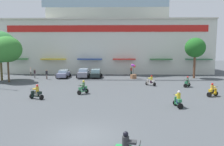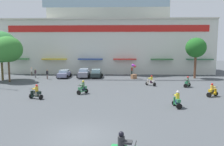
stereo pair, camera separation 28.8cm
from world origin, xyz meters
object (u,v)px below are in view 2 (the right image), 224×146
object	(u,v)px
scooter_rider_1	(151,81)
balloon_vendor_cart	(134,72)
parked_car_0	(64,74)
scooter_rider_3	(36,93)
scooter_rider_2	(177,101)
plaza_tree_2	(1,47)
pedestrian_2	(47,74)
scooter_rider_0	(212,91)
pedestrian_3	(132,70)
parked_car_2	(96,73)
plaza_tree_0	(8,49)
pedestrian_1	(35,73)
scooter_rider_5	(83,88)
plaza_tree_1	(196,48)
scooter_rider_6	(187,83)
pedestrian_0	(32,71)
parked_car_1	(84,73)

from	to	relation	value
scooter_rider_1	balloon_vendor_cart	distance (m)	7.01
parked_car_0	scooter_rider_3	size ratio (longest dim) A/B	2.61
scooter_rider_2	scooter_rider_1	bearing A→B (deg)	93.79
scooter_rider_3	scooter_rider_1	bearing A→B (deg)	32.71
plaza_tree_2	pedestrian_2	world-z (taller)	plaza_tree_2
scooter_rider_2	scooter_rider_3	size ratio (longest dim) A/B	1.00
scooter_rider_0	pedestrian_3	size ratio (longest dim) A/B	0.89
parked_car_2	scooter_rider_1	bearing A→B (deg)	-42.70
plaza_tree_0	parked_car_0	world-z (taller)	plaza_tree_0
scooter_rider_2	pedestrian_1	xyz separation A→B (m)	(-19.91, 18.15, 0.26)
scooter_rider_3	parked_car_0	bearing A→B (deg)	94.31
pedestrian_1	pedestrian_3	size ratio (longest dim) A/B	0.94
parked_car_2	scooter_rider_5	world-z (taller)	scooter_rider_5
scooter_rider_1	scooter_rider_3	distance (m)	15.46
plaza_tree_1	pedestrian_2	distance (m)	25.69
parked_car_0	scooter_rider_6	xyz separation A→B (m)	(18.96, -8.52, -0.09)
scooter_rider_1	scooter_rider_0	bearing A→B (deg)	-49.25
scooter_rider_1	pedestrian_0	world-z (taller)	pedestrian_0
scooter_rider_3	balloon_vendor_cart	bearing A→B (deg)	53.74
plaza_tree_0	pedestrian_0	bearing A→B (deg)	86.85
parked_car_2	scooter_rider_0	size ratio (longest dim) A/B	2.70
scooter_rider_5	scooter_rider_1	bearing A→B (deg)	33.48
plaza_tree_1	scooter_rider_0	size ratio (longest dim) A/B	4.68
plaza_tree_1	scooter_rider_6	world-z (taller)	plaza_tree_1
plaza_tree_1	scooter_rider_2	size ratio (longest dim) A/B	4.50
plaza_tree_0	parked_car_2	size ratio (longest dim) A/B	1.74
parked_car_0	pedestrian_2	world-z (taller)	pedestrian_2
plaza_tree_2	balloon_vendor_cart	size ratio (longest dim) A/B	3.10
parked_car_1	plaza_tree_1	bearing A→B (deg)	-1.26
plaza_tree_1	plaza_tree_2	world-z (taller)	plaza_tree_2
pedestrian_3	plaza_tree_1	bearing A→B (deg)	-19.70
scooter_rider_1	balloon_vendor_cart	world-z (taller)	balloon_vendor_cart
parked_car_1	pedestrian_0	bearing A→B (deg)	169.60
scooter_rider_0	scooter_rider_1	xyz separation A→B (m)	(-5.69, 6.60, 0.00)
scooter_rider_5	scooter_rider_0	bearing A→B (deg)	-3.59
pedestrian_0	pedestrian_1	world-z (taller)	pedestrian_0
parked_car_2	pedestrian_3	distance (m)	7.42
pedestrian_1	balloon_vendor_cart	world-z (taller)	balloon_vendor_cart
scooter_rider_6	parked_car_2	bearing A→B (deg)	146.37
plaza_tree_2	pedestrian_1	xyz separation A→B (m)	(4.30, 2.87, -4.50)
pedestrian_2	balloon_vendor_cart	xyz separation A→B (m)	(14.65, 1.00, 0.21)
parked_car_1	scooter_rider_6	xyz separation A→B (m)	(15.50, -8.99, -0.18)
scooter_rider_0	pedestrian_3	xyz separation A→B (m)	(-7.72, 18.03, 0.33)
plaza_tree_2	pedestrian_0	world-z (taller)	plaza_tree_2
parked_car_1	scooter_rider_0	xyz separation A→B (m)	(16.44, -14.64, -0.17)
plaza_tree_0	parked_car_2	distance (m)	14.62
pedestrian_3	balloon_vendor_cart	size ratio (longest dim) A/B	0.66
parked_car_2	scooter_rider_6	bearing A→B (deg)	-33.63
plaza_tree_0	pedestrian_1	xyz separation A→B (m)	(2.26, 4.59, -4.14)
plaza_tree_0	pedestrian_3	bearing A→B (deg)	24.78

